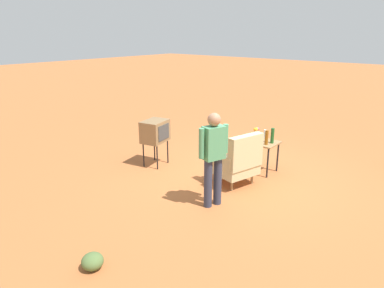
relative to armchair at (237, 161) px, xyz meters
The scene contains 10 objects.
ground_plane 0.60m from the armchair, 159.58° to the right, with size 60.00×60.00×0.00m, color #AD6033.
armchair is the anchor object (origin of this frame).
side_table 0.91m from the armchair, behind, with size 0.56×0.56×0.67m.
tv_on_stand 2.01m from the armchair, 82.06° to the right, with size 0.68×0.56×1.03m.
person_standing 1.09m from the armchair, ahead, with size 0.54×0.32×1.64m.
bottle_tall_amber 0.86m from the armchair, 165.45° to the left, with size 0.07×0.07×0.30m, color brown.
bottle_short_clear 1.14m from the armchair, behind, with size 0.06×0.06×0.20m, color silver.
bottle_wine_green 1.02m from the armchair, 165.03° to the left, with size 0.07×0.07×0.32m, color #1E5623.
flower_vase 1.00m from the armchair, behind, with size 0.15×0.10×0.27m.
shrub_lone 3.34m from the armchair, ahead, with size 0.28×0.28×0.22m, color #516B38.
Camera 1 is at (5.62, 3.39, 2.88)m, focal length 31.90 mm.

